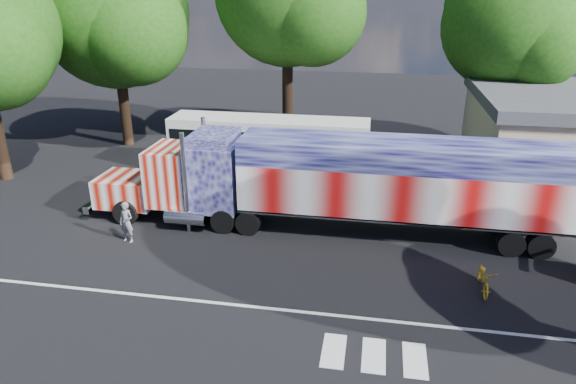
% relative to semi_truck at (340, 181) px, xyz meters
% --- Properties ---
extents(ground, '(100.00, 100.00, 0.00)m').
position_rel_semi_truck_xyz_m(ground, '(-2.20, -3.59, -2.35)').
color(ground, black).
extents(lane_markings, '(30.00, 2.67, 0.01)m').
position_rel_semi_truck_xyz_m(lane_markings, '(-0.49, -7.35, -2.35)').
color(lane_markings, silver).
rests_on(lane_markings, ground).
extents(semi_truck, '(21.42, 3.38, 4.57)m').
position_rel_semi_truck_xyz_m(semi_truck, '(0.00, 0.00, 0.00)').
color(semi_truck, black).
rests_on(semi_truck, ground).
extents(coach_bus, '(11.39, 2.65, 3.31)m').
position_rel_semi_truck_xyz_m(coach_bus, '(-4.63, 6.75, -0.63)').
color(coach_bus, silver).
rests_on(coach_bus, ground).
extents(woman, '(0.74, 0.57, 1.81)m').
position_rel_semi_truck_xyz_m(woman, '(-8.81, -2.76, -1.45)').
color(woman, slate).
rests_on(woman, ground).
extents(bicycle, '(0.71, 1.91, 0.99)m').
position_rel_semi_truck_xyz_m(bicycle, '(5.60, -4.08, -1.85)').
color(bicycle, gold).
rests_on(bicycle, ground).
extents(tree_ne_a, '(8.08, 7.70, 12.03)m').
position_rel_semi_truck_xyz_m(tree_ne_a, '(8.78, 12.58, 5.77)').
color(tree_ne_a, black).
rests_on(tree_ne_a, ground).
extents(tree_nw_a, '(10.08, 9.60, 13.54)m').
position_rel_semi_truck_xyz_m(tree_nw_a, '(-15.39, 10.88, 6.34)').
color(tree_nw_a, black).
rests_on(tree_nw_a, ground).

